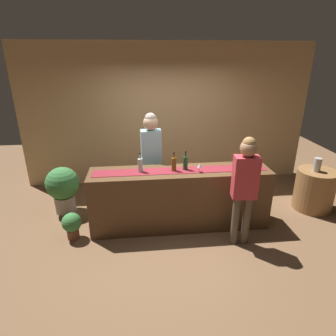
{
  "coord_description": "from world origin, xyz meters",
  "views": [
    {
      "loc": [
        -0.63,
        -4.03,
        2.64
      ],
      "look_at": [
        -0.19,
        0.0,
        1.02
      ],
      "focal_mm": 30.44,
      "sensor_mm": 36.0,
      "label": 1
    }
  ],
  "objects_px": {
    "round_side_table": "(314,190)",
    "potted_plant_tall": "(63,187)",
    "potted_plant_small": "(72,224)",
    "bartender": "(151,152)",
    "vase_on_side_table": "(317,165)",
    "wine_bottle_amber": "(174,164)",
    "wine_glass_near_customer": "(200,166)",
    "customer_sipping": "(245,181)",
    "wine_bottle_green": "(185,163)",
    "wine_bottle_clear": "(140,165)",
    "wine_glass_mid_counter": "(251,163)"
  },
  "relations": [
    {
      "from": "potted_plant_tall",
      "to": "wine_glass_mid_counter",
      "type": "bearing_deg",
      "value": -13.47
    },
    {
      "from": "bartender",
      "to": "round_side_table",
      "type": "bearing_deg",
      "value": 170.89
    },
    {
      "from": "wine_bottle_green",
      "to": "vase_on_side_table",
      "type": "distance_m",
      "value": 2.39
    },
    {
      "from": "bartender",
      "to": "potted_plant_small",
      "type": "bearing_deg",
      "value": 28.59
    },
    {
      "from": "wine_glass_mid_counter",
      "to": "round_side_table",
      "type": "xyz_separation_m",
      "value": [
        1.42,
        0.37,
        -0.71
      ]
    },
    {
      "from": "wine_glass_mid_counter",
      "to": "vase_on_side_table",
      "type": "relative_size",
      "value": 0.6
    },
    {
      "from": "wine_bottle_clear",
      "to": "round_side_table",
      "type": "distance_m",
      "value": 3.21
    },
    {
      "from": "wine_bottle_clear",
      "to": "round_side_table",
      "type": "relative_size",
      "value": 0.41
    },
    {
      "from": "wine_bottle_amber",
      "to": "wine_glass_mid_counter",
      "type": "height_order",
      "value": "wine_bottle_amber"
    },
    {
      "from": "wine_bottle_clear",
      "to": "wine_bottle_green",
      "type": "xyz_separation_m",
      "value": [
        0.69,
        0.01,
        0.0
      ]
    },
    {
      "from": "wine_bottle_clear",
      "to": "wine_glass_near_customer",
      "type": "distance_m",
      "value": 0.9
    },
    {
      "from": "wine_bottle_amber",
      "to": "wine_glass_near_customer",
      "type": "xyz_separation_m",
      "value": [
        0.38,
        -0.1,
        -0.01
      ]
    },
    {
      "from": "customer_sipping",
      "to": "wine_glass_near_customer",
      "type": "bearing_deg",
      "value": 143.47
    },
    {
      "from": "wine_bottle_clear",
      "to": "wine_bottle_green",
      "type": "relative_size",
      "value": 1.0
    },
    {
      "from": "customer_sipping",
      "to": "potted_plant_small",
      "type": "relative_size",
      "value": 3.83
    },
    {
      "from": "wine_glass_near_customer",
      "to": "customer_sipping",
      "type": "distance_m",
      "value": 0.73
    },
    {
      "from": "wine_bottle_green",
      "to": "wine_bottle_amber",
      "type": "height_order",
      "value": "same"
    },
    {
      "from": "potted_plant_tall",
      "to": "potted_plant_small",
      "type": "distance_m",
      "value": 0.93
    },
    {
      "from": "customer_sipping",
      "to": "potted_plant_small",
      "type": "bearing_deg",
      "value": 177.09
    },
    {
      "from": "customer_sipping",
      "to": "potted_plant_small",
      "type": "xyz_separation_m",
      "value": [
        -2.5,
        0.38,
        -0.76
      ]
    },
    {
      "from": "bartender",
      "to": "vase_on_side_table",
      "type": "height_order",
      "value": "bartender"
    },
    {
      "from": "wine_glass_mid_counter",
      "to": "wine_bottle_amber",
      "type": "bearing_deg",
      "value": 175.75
    },
    {
      "from": "wine_glass_mid_counter",
      "to": "bartender",
      "type": "bearing_deg",
      "value": 156.06
    },
    {
      "from": "customer_sipping",
      "to": "round_side_table",
      "type": "relative_size",
      "value": 2.22
    },
    {
      "from": "wine_glass_near_customer",
      "to": "wine_bottle_green",
      "type": "bearing_deg",
      "value": 147.22
    },
    {
      "from": "wine_bottle_clear",
      "to": "wine_glass_near_customer",
      "type": "relative_size",
      "value": 2.1
    },
    {
      "from": "wine_glass_mid_counter",
      "to": "customer_sipping",
      "type": "distance_m",
      "value": 0.57
    },
    {
      "from": "round_side_table",
      "to": "potted_plant_tall",
      "type": "distance_m",
      "value": 4.49
    },
    {
      "from": "wine_glass_mid_counter",
      "to": "customer_sipping",
      "type": "relative_size",
      "value": 0.09
    },
    {
      "from": "wine_bottle_amber",
      "to": "wine_glass_near_customer",
      "type": "relative_size",
      "value": 2.1
    },
    {
      "from": "wine_glass_mid_counter",
      "to": "vase_on_side_table",
      "type": "height_order",
      "value": "wine_glass_mid_counter"
    },
    {
      "from": "wine_bottle_clear",
      "to": "bartender",
      "type": "xyz_separation_m",
      "value": [
        0.2,
        0.56,
        0.02
      ]
    },
    {
      "from": "potted_plant_tall",
      "to": "round_side_table",
      "type": "bearing_deg",
      "value": -4.62
    },
    {
      "from": "wine_glass_mid_counter",
      "to": "potted_plant_small",
      "type": "distance_m",
      "value": 2.89
    },
    {
      "from": "wine_bottle_clear",
      "to": "wine_glass_mid_counter",
      "type": "height_order",
      "value": "wine_bottle_clear"
    },
    {
      "from": "bartender",
      "to": "vase_on_side_table",
      "type": "relative_size",
      "value": 7.35
    },
    {
      "from": "wine_bottle_clear",
      "to": "potted_plant_small",
      "type": "xyz_separation_m",
      "value": [
        -1.07,
        -0.22,
        -0.84
      ]
    },
    {
      "from": "wine_glass_mid_counter",
      "to": "round_side_table",
      "type": "bearing_deg",
      "value": 14.71
    },
    {
      "from": "bartender",
      "to": "potted_plant_tall",
      "type": "bearing_deg",
      "value": -5.76
    },
    {
      "from": "wine_bottle_clear",
      "to": "potted_plant_tall",
      "type": "height_order",
      "value": "wine_bottle_clear"
    },
    {
      "from": "wine_glass_mid_counter",
      "to": "customer_sipping",
      "type": "height_order",
      "value": "customer_sipping"
    },
    {
      "from": "wine_bottle_amber",
      "to": "wine_glass_near_customer",
      "type": "height_order",
      "value": "wine_bottle_amber"
    },
    {
      "from": "wine_bottle_green",
      "to": "customer_sipping",
      "type": "distance_m",
      "value": 0.96
    },
    {
      "from": "wine_glass_mid_counter",
      "to": "vase_on_side_table",
      "type": "xyz_separation_m",
      "value": [
        1.36,
        0.36,
        -0.22
      ]
    },
    {
      "from": "wine_glass_mid_counter",
      "to": "potted_plant_tall",
      "type": "relative_size",
      "value": 0.17
    },
    {
      "from": "wine_bottle_amber",
      "to": "round_side_table",
      "type": "height_order",
      "value": "wine_bottle_amber"
    },
    {
      "from": "wine_bottle_clear",
      "to": "wine_glass_mid_counter",
      "type": "relative_size",
      "value": 2.1
    },
    {
      "from": "wine_bottle_green",
      "to": "bartender",
      "type": "distance_m",
      "value": 0.74
    },
    {
      "from": "round_side_table",
      "to": "bartender",
      "type": "bearing_deg",
      "value": 174.22
    },
    {
      "from": "customer_sipping",
      "to": "potted_plant_tall",
      "type": "relative_size",
      "value": 1.96
    }
  ]
}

